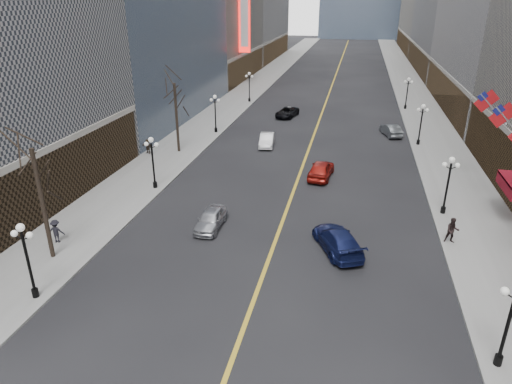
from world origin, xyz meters
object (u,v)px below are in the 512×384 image
at_px(streetlamp_east_1, 449,179).
at_px(car_nb_near, 211,219).
at_px(streetlamp_west_0, 26,253).
at_px(streetlamp_west_3, 249,84).
at_px(car_sb_mid, 321,169).
at_px(car_sb_far, 391,130).
at_px(streetlamp_east_2, 421,120).
at_px(streetlamp_east_0, 510,315).
at_px(streetlamp_west_2, 215,110).
at_px(streetlamp_west_1, 152,157).
at_px(streetlamp_east_3, 407,90).
at_px(car_sb_near, 338,240).
at_px(car_nb_mid, 267,140).
at_px(car_nb_far, 287,112).

relative_size(streetlamp_east_1, car_nb_near, 1.11).
relative_size(streetlamp_west_0, streetlamp_west_3, 1.00).
xyz_separation_m(car_sb_mid, car_sb_far, (7.00, 15.56, -0.12)).
xyz_separation_m(streetlamp_east_1, streetlamp_east_2, (0.00, 18.00, 0.00)).
xyz_separation_m(car_nb_near, car_sb_mid, (6.91, 11.67, 0.11)).
distance_m(streetlamp_west_0, car_sb_far, 42.84).
height_order(streetlamp_east_0, streetlamp_west_0, same).
relative_size(streetlamp_east_2, streetlamp_west_2, 1.00).
xyz_separation_m(streetlamp_east_0, car_sb_mid, (-9.80, 21.83, -2.09)).
height_order(streetlamp_west_1, streetlamp_west_3, same).
distance_m(streetlamp_east_0, streetlamp_east_3, 52.00).
xyz_separation_m(streetlamp_west_2, car_sb_far, (20.80, 3.39, -2.21)).
xyz_separation_m(streetlamp_east_0, car_sb_near, (-7.62, 8.89, -2.15)).
distance_m(car_sb_near, car_sb_mid, 13.13).
distance_m(streetlamp_east_3, car_sb_near, 43.83).
height_order(streetlamp_east_2, streetlamp_west_2, same).
bearing_deg(streetlamp_east_0, streetlamp_east_2, 90.00).
distance_m(car_nb_mid, car_sb_mid, 10.78).
distance_m(streetlamp_east_0, car_sb_mid, 24.02).
xyz_separation_m(streetlamp_west_3, car_nb_far, (7.25, -8.10, -2.24)).
xyz_separation_m(streetlamp_west_0, car_sb_far, (20.80, 37.39, -2.21)).
bearing_deg(streetlamp_west_1, streetlamp_east_2, 37.33).
height_order(streetlamp_west_0, streetlamp_west_2, same).
distance_m(streetlamp_west_3, car_nb_far, 11.09).
bearing_deg(streetlamp_east_2, car_sb_mid, -128.85).
distance_m(car_nb_mid, car_nb_far, 13.65).
bearing_deg(car_sb_near, car_nb_far, -100.67).
height_order(streetlamp_west_3, car_nb_far, streetlamp_west_3).
height_order(streetlamp_west_0, car_sb_mid, streetlamp_west_0).
relative_size(streetlamp_east_0, car_nb_mid, 1.07).
distance_m(streetlamp_east_2, car_sb_near, 26.33).
bearing_deg(streetlamp_east_1, car_sb_far, 97.46).
distance_m(streetlamp_east_3, car_sb_far, 15.04).
height_order(streetlamp_east_3, car_sb_far, streetlamp_east_3).
bearing_deg(car_sb_near, streetlamp_west_0, 4.41).
xyz_separation_m(streetlamp_east_0, car_nb_near, (-16.71, 10.16, -2.21)).
bearing_deg(streetlamp_west_0, streetlamp_west_2, 90.00).
relative_size(streetlamp_east_3, streetlamp_west_0, 1.00).
bearing_deg(car_nb_far, car_nb_mid, -79.34).
bearing_deg(car_sb_mid, car_nb_mid, -45.20).
bearing_deg(car_nb_near, car_nb_mid, 89.49).
relative_size(streetlamp_west_0, streetlamp_west_2, 1.00).
bearing_deg(streetlamp_west_0, streetlamp_east_0, 0.00).
height_order(car_sb_near, car_sb_far, car_sb_near).
bearing_deg(streetlamp_east_0, streetlamp_west_1, 145.86).
relative_size(streetlamp_west_2, car_sb_near, 0.87).
relative_size(streetlamp_east_1, streetlamp_east_2, 1.00).
relative_size(streetlamp_west_2, car_nb_mid, 1.07).
bearing_deg(car_nb_mid, streetlamp_east_0, -67.91).
xyz_separation_m(streetlamp_west_2, car_nb_near, (6.89, -23.84, -2.21)).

